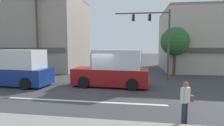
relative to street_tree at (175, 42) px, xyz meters
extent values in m
plane|color=#3D3D3F|center=(-6.56, -5.79, -3.46)|extent=(120.00, 120.00, 0.00)
cube|color=silver|center=(-6.56, -9.29, -3.45)|extent=(9.00, 0.24, 0.01)
cube|color=gray|center=(-16.72, 3.59, 1.01)|extent=(11.45, 8.62, 8.93)
cube|color=#4C4742|center=(-16.72, -0.82, -0.86)|extent=(10.88, 0.24, 0.50)
cube|color=slate|center=(-16.72, 3.59, 5.62)|extent=(11.45, 8.62, 0.30)
cube|color=#B7AD99|center=(4.98, 5.55, 0.14)|extent=(10.81, 9.35, 7.19)
cube|color=gray|center=(4.98, 5.55, 3.88)|extent=(10.81, 9.35, 0.30)
cylinder|color=#4C3823|center=(0.00, 0.00, -2.25)|extent=(0.32, 0.32, 2.42)
sphere|color=#28602D|center=(0.00, 0.00, 0.02)|extent=(2.83, 2.83, 2.83)
cylinder|color=brown|center=(-14.17, -1.10, 0.68)|extent=(0.22, 0.22, 8.27)
cylinder|color=#47474C|center=(-0.95, -2.15, -0.36)|extent=(0.18, 0.18, 6.20)
cylinder|color=#47474C|center=(-3.35, -2.19, 2.49)|extent=(4.80, 0.21, 0.12)
cube|color=black|center=(-2.63, -2.18, 2.09)|extent=(0.20, 0.24, 0.60)
sphere|color=red|center=(-2.75, -2.18, 2.27)|extent=(0.12, 0.12, 0.12)
sphere|color=black|center=(-2.75, -2.18, 2.09)|extent=(0.12, 0.12, 0.12)
sphere|color=black|center=(-2.75, -2.18, 1.91)|extent=(0.12, 0.12, 0.12)
cube|color=black|center=(-4.07, -2.21, 2.09)|extent=(0.20, 0.24, 0.60)
sphere|color=red|center=(-4.19, -2.21, 2.27)|extent=(0.12, 0.12, 0.12)
sphere|color=black|center=(-4.19, -2.21, 2.09)|extent=(0.12, 0.12, 0.12)
sphere|color=black|center=(-4.19, -2.21, 1.91)|extent=(0.12, 0.12, 0.12)
cube|color=maroon|center=(-5.67, -5.47, -2.71)|extent=(5.72, 2.36, 1.20)
cube|color=silver|center=(-5.12, -5.50, -1.41)|extent=(3.52, 2.12, 1.40)
cube|color=#475666|center=(-6.83, -5.39, -1.41)|extent=(0.17, 1.75, 1.19)
cylinder|color=black|center=(-7.46, -6.35, -3.04)|extent=(0.85, 0.29, 0.84)
cylinder|color=black|center=(-7.33, -4.36, -3.04)|extent=(0.85, 0.29, 0.84)
cylinder|color=black|center=(-4.00, -6.58, -3.04)|extent=(0.85, 0.29, 0.84)
cylinder|color=black|center=(-3.87, -4.58, -3.04)|extent=(0.85, 0.29, 0.84)
cube|color=navy|center=(-4.94, 3.79, -2.79)|extent=(2.13, 4.71, 1.10)
cube|color=navy|center=(-4.96, 3.50, -1.79)|extent=(2.00, 3.31, 0.90)
cube|color=#475666|center=(-4.86, 5.11, -1.79)|extent=(1.66, 0.17, 0.76)
cylinder|color=black|center=(-5.77, 5.28, -3.10)|extent=(0.25, 0.73, 0.72)
cylinder|color=black|center=(-3.93, 5.16, -3.10)|extent=(0.25, 0.73, 0.72)
cylinder|color=black|center=(-5.95, 2.43, -3.10)|extent=(0.25, 0.73, 0.72)
cylinder|color=black|center=(-4.11, 2.31, -3.10)|extent=(0.25, 0.73, 0.72)
cube|color=navy|center=(-13.01, -6.27, -2.71)|extent=(5.72, 2.36, 1.20)
cube|color=silver|center=(-12.46, -6.30, -1.41)|extent=(3.52, 2.12, 1.40)
cube|color=#475666|center=(-14.18, -6.19, -1.41)|extent=(0.17, 1.75, 1.19)
cylinder|color=black|center=(-14.68, -5.15, -3.04)|extent=(0.85, 0.29, 0.84)
cylinder|color=black|center=(-11.35, -7.38, -3.04)|extent=(0.85, 0.29, 0.84)
cylinder|color=black|center=(-11.21, -5.38, -3.04)|extent=(0.85, 0.29, 0.84)
cylinder|color=#232838|center=(-1.86, -11.44, -3.03)|extent=(0.14, 0.14, 0.86)
cylinder|color=#232838|center=(-1.74, -11.30, -3.03)|extent=(0.14, 0.14, 0.86)
cube|color=beige|center=(-1.80, -11.37, -2.31)|extent=(0.40, 0.42, 0.58)
sphere|color=brown|center=(-1.80, -11.37, -1.90)|extent=(0.22, 0.22, 0.22)
cylinder|color=beige|center=(-1.96, -11.55, -2.31)|extent=(0.09, 0.09, 0.56)
cylinder|color=beige|center=(-1.64, -11.19, -2.31)|extent=(0.09, 0.09, 0.56)
cube|color=brown|center=(-1.56, -11.16, -2.48)|extent=(0.29, 0.28, 0.24)
camera|label=1|loc=(-3.63, -18.28, -0.43)|focal=28.00mm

